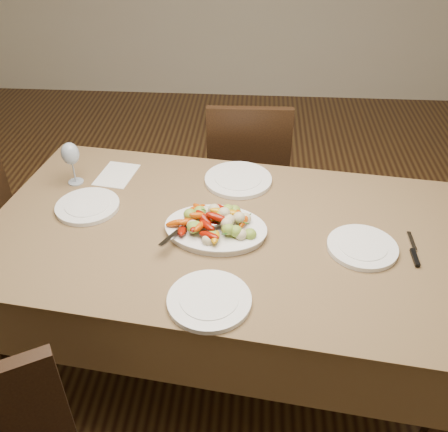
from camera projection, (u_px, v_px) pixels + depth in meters
The scene contains 13 objects.
floor at pixel (201, 331), 2.49m from camera, with size 6.00×6.00×0.00m, color #3A2411.
dining_table at pixel (224, 299), 2.14m from camera, with size 1.84×1.04×0.76m, color brown.
chair_far at pixel (248, 173), 2.80m from camera, with size 0.42×0.42×0.95m, color black, non-canonical shape.
serving_platter at pixel (216, 230), 1.89m from camera, with size 0.38×0.28×0.02m, color white.
roasted_vegetables at pixel (216, 218), 1.86m from camera, with size 0.31×0.21×0.09m, color #760D02, non-canonical shape.
serving_spoon at pixel (196, 226), 1.85m from camera, with size 0.28×0.06×0.03m, color #9EA0A8, non-canonical shape.
plate_left at pixel (88, 206), 2.03m from camera, with size 0.26×0.26×0.02m, color white.
plate_right at pixel (362, 247), 1.82m from camera, with size 0.26×0.26×0.02m, color white.
plate_far at pixel (238, 180), 2.19m from camera, with size 0.29×0.29×0.02m, color white.
plate_near at pixel (209, 300), 1.60m from camera, with size 0.27×0.27×0.02m, color white.
wine_glass at pixel (72, 162), 2.13m from camera, with size 0.08×0.08×0.20m, color #8C99A5, non-canonical shape.
menu_card at pixel (117, 175), 2.24m from camera, with size 0.15×0.21×0.00m, color silver.
table_knife at pixel (413, 251), 1.81m from camera, with size 0.02×0.20×0.01m, color #9EA0A8, non-canonical shape.
Camera 1 is at (0.23, -1.66, 1.93)m, focal length 40.00 mm.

